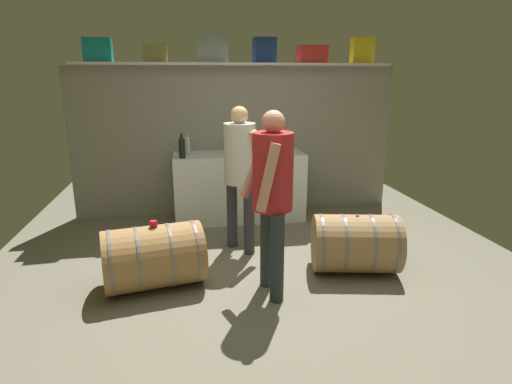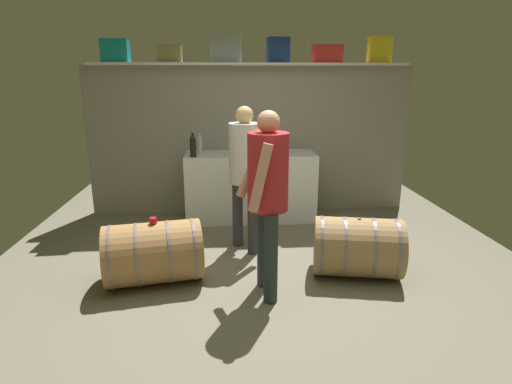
# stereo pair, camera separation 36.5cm
# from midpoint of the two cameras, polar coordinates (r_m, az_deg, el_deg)

# --- Properties ---
(ground_plane) EXTENTS (5.72, 8.05, 0.02)m
(ground_plane) POSITION_cam_midpoint_polar(r_m,az_deg,el_deg) (4.54, -1.94, -9.60)
(ground_plane) COLOR #6F6B58
(back_wall_panel) EXTENTS (4.52, 0.10, 2.05)m
(back_wall_panel) POSITION_cam_midpoint_polar(r_m,az_deg,el_deg) (5.98, -4.38, 6.92)
(back_wall_panel) COLOR gray
(back_wall_panel) RESTS_ON ground
(high_shelf_board) EXTENTS (4.16, 0.40, 0.03)m
(high_shelf_board) POSITION_cam_midpoint_polar(r_m,az_deg,el_deg) (5.77, -4.45, 16.99)
(high_shelf_board) COLOR silver
(high_shelf_board) RESTS_ON back_wall_panel
(toolcase_teal) EXTENTS (0.35, 0.31, 0.29)m
(toolcase_teal) POSITION_cam_midpoint_polar(r_m,az_deg,el_deg) (5.88, -22.50, 17.44)
(toolcase_teal) COLOR #138482
(toolcase_teal) RESTS_ON high_shelf_board
(toolcase_olive) EXTENTS (0.30, 0.24, 0.22)m
(toolcase_olive) POSITION_cam_midpoint_polar(r_m,az_deg,el_deg) (5.77, -15.43, 17.75)
(toolcase_olive) COLOR olive
(toolcase_olive) RESTS_ON high_shelf_board
(toolcase_grey) EXTENTS (0.41, 0.24, 0.35)m
(toolcase_grey) POSITION_cam_midpoint_polar(r_m,az_deg,el_deg) (5.76, -7.89, 18.81)
(toolcase_grey) COLOR gray
(toolcase_grey) RESTS_ON high_shelf_board
(toolcase_navy) EXTENTS (0.29, 0.24, 0.32)m
(toolcase_navy) POSITION_cam_midpoint_polar(r_m,az_deg,el_deg) (5.82, -0.74, 18.76)
(toolcase_navy) COLOR navy
(toolcase_navy) RESTS_ON high_shelf_board
(toolcase_red) EXTENTS (0.38, 0.29, 0.23)m
(toolcase_red) POSITION_cam_midpoint_polar(r_m,az_deg,el_deg) (5.96, 5.82, 18.17)
(toolcase_red) COLOR red
(toolcase_red) RESTS_ON high_shelf_board
(toolcase_yellow) EXTENTS (0.31, 0.20, 0.34)m
(toolcase_yellow) POSITION_cam_midpoint_polar(r_m,az_deg,el_deg) (6.18, 12.57, 18.32)
(toolcase_yellow) COLOR yellow
(toolcase_yellow) RESTS_ON high_shelf_board
(work_cabinet) EXTENTS (1.74, 0.64, 0.92)m
(work_cabinet) POSITION_cam_midpoint_polar(r_m,az_deg,el_deg) (5.73, -4.15, 0.75)
(work_cabinet) COLOR white
(work_cabinet) RESTS_ON ground
(wine_bottle_amber) EXTENTS (0.06, 0.06, 0.31)m
(wine_bottle_amber) POSITION_cam_midpoint_polar(r_m,az_deg,el_deg) (5.81, -4.41, 6.92)
(wine_bottle_amber) COLOR brown
(wine_bottle_amber) RESTS_ON work_cabinet
(wine_bottle_dark) EXTENTS (0.08, 0.08, 0.31)m
(wine_bottle_dark) POSITION_cam_midpoint_polar(r_m,az_deg,el_deg) (5.36, -12.01, 6.02)
(wine_bottle_dark) COLOR black
(wine_bottle_dark) RESTS_ON work_cabinet
(wine_bottle_clear) EXTENTS (0.07, 0.07, 0.27)m
(wine_bottle_clear) POSITION_cam_midpoint_polar(r_m,az_deg,el_deg) (5.61, -11.17, 6.26)
(wine_bottle_clear) COLOR #B1C7BF
(wine_bottle_clear) RESTS_ON work_cabinet
(wine_glass) EXTENTS (0.08, 0.08, 0.15)m
(wine_glass) POSITION_cam_midpoint_polar(r_m,az_deg,el_deg) (5.50, 0.09, 6.22)
(wine_glass) COLOR white
(wine_glass) RESTS_ON work_cabinet
(red_funnel) EXTENTS (0.11, 0.11, 0.11)m
(red_funnel) POSITION_cam_midpoint_polar(r_m,az_deg,el_deg) (5.69, -0.04, 5.99)
(red_funnel) COLOR red
(red_funnel) RESTS_ON work_cabinet
(wine_barrel_near) EXTENTS (0.99, 0.74, 0.60)m
(wine_barrel_near) POSITION_cam_midpoint_polar(r_m,az_deg,el_deg) (4.07, -16.32, -8.53)
(wine_barrel_near) COLOR #A37643
(wine_barrel_near) RESTS_ON ground
(wine_barrel_far) EXTENTS (0.93, 0.73, 0.60)m
(wine_barrel_far) POSITION_cam_midpoint_polar(r_m,az_deg,el_deg) (4.29, 11.05, -6.94)
(wine_barrel_far) COLOR #9C794C
(wine_barrel_far) RESTS_ON ground
(tasting_cup) EXTENTS (0.07, 0.07, 0.05)m
(tasting_cup) POSITION_cam_midpoint_polar(r_m,az_deg,el_deg) (3.95, -16.41, -4.21)
(tasting_cup) COLOR red
(tasting_cup) RESTS_ON wine_barrel_near
(winemaker_pouring) EXTENTS (0.44, 0.51, 1.65)m
(winemaker_pouring) POSITION_cam_midpoint_polar(r_m,az_deg,el_deg) (3.56, -0.78, 0.84)
(winemaker_pouring) COLOR #283433
(winemaker_pouring) RESTS_ON ground
(visitor_tasting) EXTENTS (0.49, 0.54, 1.61)m
(visitor_tasting) POSITION_cam_midpoint_polar(r_m,az_deg,el_deg) (4.55, -4.46, 3.75)
(visitor_tasting) COLOR #313036
(visitor_tasting) RESTS_ON ground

